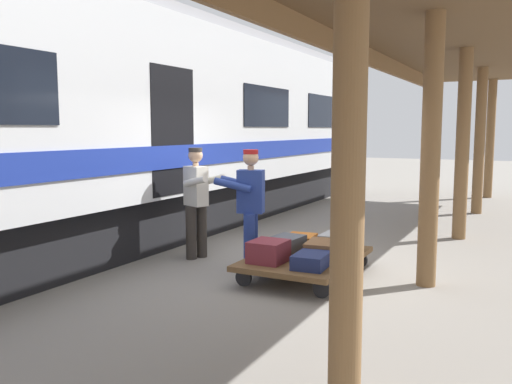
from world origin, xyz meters
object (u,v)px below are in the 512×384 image
at_px(suitcase_orange_carryall, 301,240).
at_px(porter_by_door, 197,199).
at_px(suitcase_navy_fabric, 311,260).
at_px(suitcase_slate_roller, 286,245).
at_px(suitcase_gray_aluminum, 340,242).
at_px(porter_in_overalls, 249,205).
at_px(suitcase_brown_leather, 326,250).
at_px(suitcase_burgundy_valise, 268,251).
at_px(train_car, 101,125).
at_px(luggage_cart, 306,259).

bearing_deg(suitcase_orange_carryall, porter_by_door, 12.61).
bearing_deg(porter_by_door, suitcase_navy_fabric, 161.46).
bearing_deg(porter_by_door, suitcase_orange_carryall, -167.39).
height_order(suitcase_orange_carryall, suitcase_slate_roller, suitcase_slate_roller).
height_order(suitcase_gray_aluminum, porter_in_overalls, porter_in_overalls).
bearing_deg(suitcase_brown_leather, suitcase_burgundy_valise, 42.37).
bearing_deg(suitcase_slate_roller, suitcase_burgundy_valise, 90.00).
distance_m(train_car, suitcase_brown_leather, 4.50).
bearing_deg(porter_by_door, suitcase_brown_leather, 175.06).
bearing_deg(suitcase_burgundy_valise, suitcase_slate_roller, -90.00).
distance_m(train_car, suitcase_navy_fabric, 4.58).
xyz_separation_m(suitcase_navy_fabric, porter_in_overalls, (1.13, -0.49, 0.55)).
height_order(suitcase_navy_fabric, porter_by_door, porter_by_door).
distance_m(suitcase_burgundy_valise, porter_by_door, 1.81).
relative_size(train_car, suitcase_gray_aluminum, 38.85).
xyz_separation_m(suitcase_gray_aluminum, suitcase_navy_fabric, (0.00, 1.08, -0.03)).
relative_size(suitcase_brown_leather, porter_in_overalls, 0.33).
relative_size(suitcase_slate_roller, porter_by_door, 0.33).
height_order(suitcase_orange_carryall, porter_in_overalls, porter_in_overalls).
height_order(suitcase_burgundy_valise, suitcase_gray_aluminum, suitcase_burgundy_valise).
bearing_deg(suitcase_gray_aluminum, suitcase_orange_carryall, 0.00).
height_order(suitcase_orange_carryall, suitcase_burgundy_valise, suitcase_burgundy_valise).
xyz_separation_m(suitcase_slate_roller, suitcase_brown_leather, (-0.59, 0.00, -0.00)).
bearing_deg(suitcase_gray_aluminum, porter_in_overalls, 27.52).
relative_size(train_car, suitcase_brown_leather, 34.31).
bearing_deg(suitcase_burgundy_valise, porter_in_overalls, -42.34).
height_order(suitcase_slate_roller, suitcase_gray_aluminum, suitcase_slate_roller).
bearing_deg(luggage_cart, porter_in_overalls, 3.36).
relative_size(train_car, suitcase_navy_fabric, 35.80).
distance_m(suitcase_navy_fabric, porter_in_overalls, 1.35).
bearing_deg(porter_in_overalls, suitcase_navy_fabric, 156.53).
xyz_separation_m(suitcase_burgundy_valise, porter_in_overalls, (0.54, -0.49, 0.50)).
height_order(train_car, luggage_cart, train_car).
bearing_deg(suitcase_slate_roller, train_car, -4.98).
height_order(suitcase_burgundy_valise, suitcase_navy_fabric, suitcase_burgundy_valise).
bearing_deg(suitcase_orange_carryall, luggage_cart, 118.73).
distance_m(suitcase_orange_carryall, suitcase_burgundy_valise, 1.08).
xyz_separation_m(suitcase_slate_roller, porter_in_overalls, (0.54, 0.05, 0.52)).
distance_m(suitcase_slate_roller, suitcase_gray_aluminum, 0.80).
bearing_deg(suitcase_navy_fabric, suitcase_orange_carryall, -61.27).
xyz_separation_m(luggage_cart, porter_in_overalls, (0.83, 0.05, 0.68)).
height_order(luggage_cart, suitcase_orange_carryall, suitcase_orange_carryall).
xyz_separation_m(suitcase_brown_leather, porter_in_overalls, (1.13, 0.05, 0.53)).
xyz_separation_m(luggage_cart, suitcase_slate_roller, (0.30, -0.00, 0.16)).
bearing_deg(train_car, porter_by_door, 176.44).
bearing_deg(suitcase_slate_roller, porter_by_door, -6.77).
xyz_separation_m(suitcase_burgundy_valise, porter_by_door, (1.58, -0.73, 0.50)).
bearing_deg(suitcase_orange_carryall, suitcase_navy_fabric, 118.73).
distance_m(suitcase_gray_aluminum, porter_in_overalls, 1.38).
xyz_separation_m(suitcase_slate_roller, suitcase_navy_fabric, (-0.59, 0.54, -0.03)).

